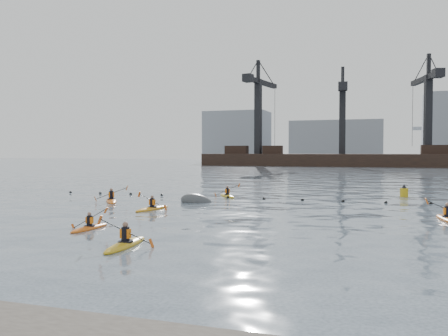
{
  "coord_description": "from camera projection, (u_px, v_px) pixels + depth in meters",
  "views": [
    {
      "loc": [
        9.72,
        -13.58,
        3.73
      ],
      "look_at": [
        1.29,
        11.6,
        2.8
      ],
      "focal_mm": 38.0,
      "sensor_mm": 36.0,
      "label": 1
    }
  ],
  "objects": [
    {
      "name": "kayaker_0",
      "position": [
        90.0,
        227.0,
        22.75
      ],
      "size": [
        2.04,
        2.91,
        1.2
      ],
      "rotation": [
        0.0,
        0.0,
        -0.0
      ],
      "color": "orange",
      "rests_on": "ground"
    },
    {
      "name": "kayaker_3",
      "position": [
        152.0,
        208.0,
        30.33
      ],
      "size": [
        2.25,
        3.34,
        1.24
      ],
      "rotation": [
        0.0,
        0.0,
        -0.18
      ],
      "color": "orange",
      "rests_on": "ground"
    },
    {
      "name": "kayaker_2",
      "position": [
        111.0,
        200.0,
        35.17
      ],
      "size": [
        2.63,
        3.34,
        1.32
      ],
      "rotation": [
        0.0,
        0.0,
        0.61
      ],
      "color": "orange",
      "rests_on": "ground"
    },
    {
      "name": "kayaker_1",
      "position": [
        125.0,
        244.0,
        18.62
      ],
      "size": [
        2.38,
        3.47,
        1.31
      ],
      "rotation": [
        0.0,
        0.0,
        0.08
      ],
      "color": "gold",
      "rests_on": "ground"
    },
    {
      "name": "kayaker_4",
      "position": [
        447.0,
        218.0,
        25.7
      ],
      "size": [
        2.33,
        3.44,
        1.31
      ],
      "rotation": [
        0.0,
        0.0,
        3.32
      ],
      "color": "#C75B12",
      "rests_on": "ground"
    },
    {
      "name": "float_line",
      "position": [
        246.0,
        198.0,
        37.6
      ],
      "size": [
        33.24,
        0.73,
        0.24
      ],
      "color": "black",
      "rests_on": "ground"
    },
    {
      "name": "ground",
      "position": [
        80.0,
        261.0,
        16.08
      ],
      "size": [
        400.0,
        400.0,
        0.0
      ],
      "primitive_type": "plane",
      "color": "#3B4956",
      "rests_on": "ground"
    },
    {
      "name": "mooring_buoy",
      "position": [
        197.0,
        202.0,
        34.76
      ],
      "size": [
        2.91,
        2.12,
        1.68
      ],
      "primitive_type": "ellipsoid",
      "rotation": [
        0.0,
        0.21,
        0.3
      ],
      "color": "#414447",
      "rests_on": "ground"
    },
    {
      "name": "barge_pier",
      "position": [
        341.0,
        159.0,
        120.33
      ],
      "size": [
        72.0,
        19.3,
        29.5
      ],
      "color": "black",
      "rests_on": "ground"
    },
    {
      "name": "nav_buoy",
      "position": [
        404.0,
        192.0,
        39.02
      ],
      "size": [
        0.65,
        0.65,
        1.18
      ],
      "color": "gold",
      "rests_on": "ground"
    },
    {
      "name": "kayaker_5",
      "position": [
        227.0,
        196.0,
        39.01
      ],
      "size": [
        2.41,
        2.96,
        1.2
      ],
      "rotation": [
        0.0,
        0.0,
        0.63
      ],
      "color": "gold",
      "rests_on": "ground"
    },
    {
      "name": "skyline",
      "position": [
        359.0,
        135.0,
        157.47
      ],
      "size": [
        141.0,
        28.0,
        22.0
      ],
      "color": "gray",
      "rests_on": "ground"
    }
  ]
}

